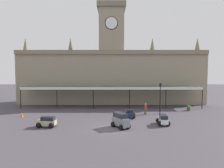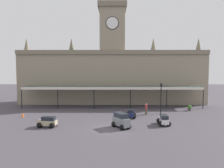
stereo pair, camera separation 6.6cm
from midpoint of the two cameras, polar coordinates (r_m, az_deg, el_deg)
The scene contains 11 objects.
ground_plane at distance 25.83m, azimuth -0.13°, elevation -11.55°, with size 140.00×140.00×0.00m, color #464048.
station_building at distance 43.61m, azimuth 0.01°, elevation 3.10°, with size 36.46×5.88×19.60m.
entrance_canopy at distance 38.58m, azimuth -0.02°, elevation -0.77°, with size 31.73×3.26×3.83m.
car_grey_van at distance 25.75m, azimuth 2.40°, elevation -9.75°, with size 2.36×2.58×1.77m.
car_beige_estate at distance 27.21m, azimuth -16.73°, elevation -9.69°, with size 2.32×1.68×1.27m.
car_white_estate at distance 27.87m, azimuth 13.45°, elevation -9.30°, with size 1.60×2.28×1.27m.
car_navy_sedan at distance 30.95m, azimuth 4.94°, elevation -7.97°, with size 1.66×2.13×1.19m.
pedestrian_near_entrance at distance 33.38m, azimuth 8.96°, elevation -6.40°, with size 0.34×0.34×1.67m.
victorian_lamppost at distance 34.11m, azimuth 12.76°, elevation -2.71°, with size 0.30×0.30×4.77m.
traffic_cone at distance 33.96m, azimuth -22.58°, elevation -7.50°, with size 0.40×0.40×0.63m, color orange.
planter_by_canopy at distance 38.03m, azimuth 19.75°, elevation -5.94°, with size 0.60×0.60×0.96m.
Camera 1 is at (0.11, -24.87, 6.99)m, focal length 34.60 mm.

